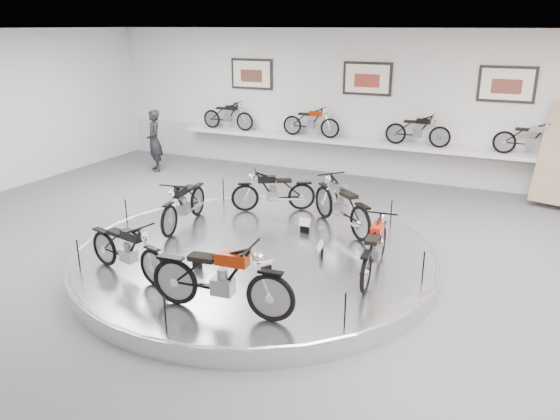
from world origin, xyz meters
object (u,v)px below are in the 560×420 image
at_px(bike_a, 342,204).
at_px(bike_b, 273,190).
at_px(display_platform, 255,256).
at_px(bike_d, 127,249).
at_px(bike_c, 184,203).
at_px(visitor, 154,141).
at_px(shelf, 361,143).
at_px(bike_f, 375,248).
at_px(bike_e, 221,278).

distance_m(bike_a, bike_b, 1.72).
xyz_separation_m(display_platform, bike_a, (1.05, 1.60, 0.66)).
relative_size(bike_a, bike_d, 1.13).
xyz_separation_m(bike_b, bike_c, (-1.20, -1.57, 0.03)).
relative_size(bike_d, visitor, 0.86).
xyz_separation_m(shelf, bike_b, (-0.61, -4.36, -0.25)).
distance_m(bike_c, bike_d, 2.31).
xyz_separation_m(bike_b, visitor, (-5.07, 2.64, 0.14)).
height_order(bike_b, bike_f, bike_f).
bearing_deg(bike_e, bike_d, 162.68).
relative_size(shelf, bike_a, 6.33).
bearing_deg(visitor, bike_f, 11.17).
bearing_deg(visitor, shelf, 59.65).
relative_size(bike_d, bike_e, 0.85).
distance_m(display_platform, bike_b, 2.21).
bearing_deg(bike_b, bike_f, 112.54).
height_order(bike_d, bike_e, bike_e).
relative_size(bike_c, bike_d, 1.05).
bearing_deg(display_platform, bike_c, 165.45).
distance_m(bike_c, visitor, 5.72).
height_order(bike_d, visitor, visitor).
distance_m(bike_b, bike_f, 3.57).
bearing_deg(shelf, bike_d, -99.19).
bearing_deg(shelf, visitor, -163.14).
distance_m(bike_e, visitor, 9.33).
height_order(bike_b, bike_c, bike_c).
relative_size(shelf, bike_c, 6.84).
height_order(display_platform, bike_f, bike_f).
bearing_deg(bike_a, bike_e, 124.51).
distance_m(bike_c, bike_e, 3.61).
xyz_separation_m(bike_e, visitor, (-6.30, 6.88, 0.06)).
height_order(display_platform, shelf, shelf).
height_order(bike_a, visitor, visitor).
bearing_deg(bike_a, visitor, 16.39).
bearing_deg(visitor, bike_d, -13.28).
bearing_deg(bike_d, display_platform, 66.44).
height_order(bike_b, bike_d, bike_d).
xyz_separation_m(bike_c, visitor, (-3.87, 4.21, 0.12)).
bearing_deg(visitor, display_platform, 3.30).
distance_m(shelf, bike_b, 4.41).
xyz_separation_m(bike_a, visitor, (-6.73, 3.08, 0.08)).
distance_m(bike_b, bike_c, 1.98).
xyz_separation_m(display_platform, visitor, (-5.68, 4.68, 0.74)).
bearing_deg(bike_b, bike_c, 23.43).
bearing_deg(bike_a, display_platform, 97.68).
distance_m(bike_a, bike_d, 4.14).
distance_m(shelf, bike_a, 4.91).
relative_size(shelf, bike_b, 7.24).
bearing_deg(bike_e, shelf, 88.79).
height_order(bike_e, visitor, visitor).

